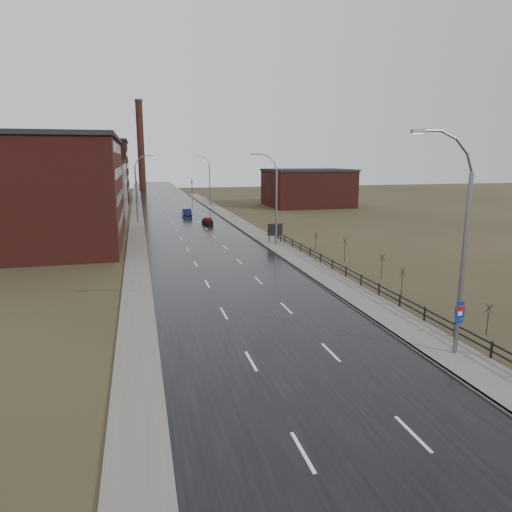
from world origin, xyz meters
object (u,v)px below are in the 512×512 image
billboard (275,230)px  car_near (187,213)px  streetlight_main (459,249)px  car_far (208,221)px

billboard → car_near: 31.71m
billboard → car_near: bearing=104.8°
streetlight_main → car_near: (-7.47, 66.11, -5.34)m
streetlight_main → car_far: (-5.22, 54.99, -5.42)m
car_near → car_far: size_ratio=1.16×
billboard → car_far: billboard is taller
streetlight_main → car_far: bearing=95.4°
streetlight_main → billboard: (0.63, 35.47, -4.33)m
car_near → car_far: (2.25, -11.13, -0.08)m
streetlight_main → billboard: size_ratio=4.70×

